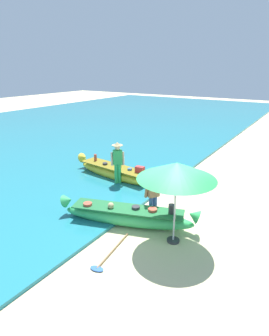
{
  "coord_description": "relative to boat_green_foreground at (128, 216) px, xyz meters",
  "views": [
    {
      "loc": [
        3.4,
        -6.8,
        4.66
      ],
      "look_at": [
        -2.38,
        2.16,
        0.9
      ],
      "focal_mm": 30.58,
      "sensor_mm": 36.0,
      "label": 1
    }
  ],
  "objects": [
    {
      "name": "ground_plane",
      "position": [
        1.04,
        0.31,
        -0.32
      ],
      "size": [
        80.0,
        80.0,
        0.0
      ],
      "primitive_type": "plane",
      "color": "beige"
    },
    {
      "name": "sea",
      "position": [
        -12.29,
        8.31,
        -0.27
      ],
      "size": [
        24.0,
        56.0,
        0.1
      ],
      "primitive_type": "cube",
      "color": "teal",
      "rests_on": "ground"
    },
    {
      "name": "boat_green_foreground",
      "position": [
        0.0,
        0.0,
        0.0
      ],
      "size": [
        4.31,
        1.96,
        0.86
      ],
      "color": "#38B760",
      "rests_on": "ground"
    },
    {
      "name": "boat_yellow_midground",
      "position": [
        -2.66,
        2.94,
        0.0
      ],
      "size": [
        4.44,
        1.2,
        0.88
      ],
      "color": "yellow",
      "rests_on": "ground"
    },
    {
      "name": "person_vendor_hatted",
      "position": [
        -2.13,
        2.42,
        0.76
      ],
      "size": [
        0.55,
        0.51,
        1.85
      ],
      "color": "green",
      "rests_on": "ground"
    },
    {
      "name": "person_tourist_customer",
      "position": [
        0.47,
        0.75,
        0.6
      ],
      "size": [
        0.46,
        0.57,
        1.62
      ],
      "color": "#3D5BA8",
      "rests_on": "ground"
    },
    {
      "name": "patio_umbrella_large",
      "position": [
        1.59,
        -0.05,
        1.8
      ],
      "size": [
        2.11,
        2.11,
        2.35
      ],
      "color": "#B7B7BC",
      "rests_on": "ground"
    },
    {
      "name": "paddle",
      "position": [
        0.47,
        -1.6,
        -0.29
      ],
      "size": [
        0.45,
        1.81,
        0.05
      ],
      "color": "#8E6B47",
      "rests_on": "ground"
    }
  ]
}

